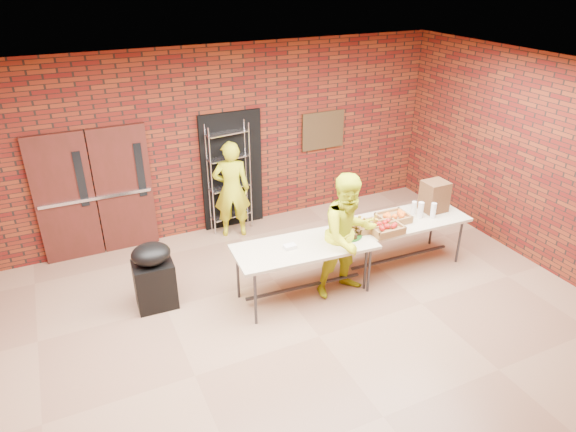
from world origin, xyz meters
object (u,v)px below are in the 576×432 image
Objects in this scene: table_right at (404,223)px; volunteer_woman at (232,190)px; table_left at (304,250)px; covered_grill at (154,275)px; wire_rack at (229,178)px; coffee_dispenser at (434,196)px; volunteer_man at (348,235)px.

table_right is 1.16× the size of volunteer_woman.
covered_grill is (-1.99, 0.65, -0.26)m from table_left.
coffee_dispenser is at bearing -49.56° from wire_rack.
volunteer_man is (0.85, -2.56, -0.06)m from wire_rack.
wire_rack reaches higher than table_right.
coffee_dispenser is 0.28× the size of volunteer_woman.
table_left is at bearing -176.50° from coffee_dispenser.
table_right is at bearing -6.10° from covered_grill.
table_left is 2.38m from coffee_dispenser.
volunteer_man is at bearing 127.56° from volunteer_woman.
wire_rack is 0.98× the size of table_right.
table_left is at bearing -175.55° from table_right.
wire_rack is at bearing 139.21° from coffee_dispenser.
coffee_dispenser is 0.50× the size of covered_grill.
wire_rack is at bearing 104.71° from volunteer_man.
wire_rack is at bearing 99.85° from table_left.
wire_rack reaches higher than covered_grill.
table_right is at bearing -57.91° from wire_rack.
volunteer_woman reaches higher than covered_grill.
table_right is at bearing 8.41° from volunteer_man.
table_left is at bearing 114.34° from volunteer_woman.
table_right is 3.79m from covered_grill.
volunteer_man is at bearing -80.34° from wire_rack.
coffee_dispenser is at bearing 7.35° from table_left.
table_left is at bearing 160.58° from volunteer_man.
coffee_dispenser is at bearing 159.14° from volunteer_woman.
wire_rack reaches higher than table_left.
coffee_dispenser is at bearing -4.04° from covered_grill.
table_left is 2.19m from volunteer_woman.
covered_grill is at bearing 173.31° from coffee_dispenser.
covered_grill is 0.53× the size of volunteer_man.
volunteer_woman is (-0.30, 2.17, 0.11)m from table_left.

